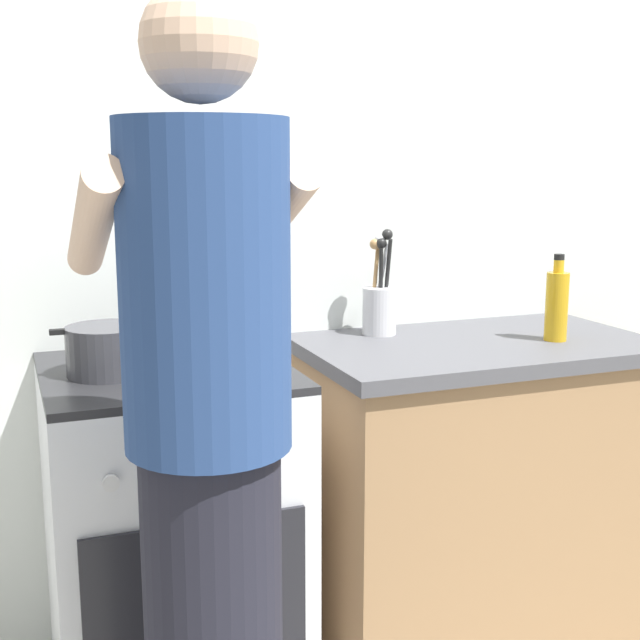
% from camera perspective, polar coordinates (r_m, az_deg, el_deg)
% --- Properties ---
extents(back_wall, '(3.20, 0.10, 2.50)m').
position_cam_1_polar(back_wall, '(2.55, 0.09, 7.25)').
color(back_wall, silver).
rests_on(back_wall, ground).
extents(countertop, '(1.00, 0.60, 0.90)m').
position_cam_1_polar(countertop, '(2.58, 10.40, -11.18)').
color(countertop, '#99724C').
rests_on(countertop, ground).
extents(stove_range, '(0.60, 0.62, 0.90)m').
position_cam_1_polar(stove_range, '(2.27, -10.03, -14.34)').
color(stove_range, silver).
rests_on(stove_range, ground).
extents(pot, '(0.26, 0.20, 0.12)m').
position_cam_1_polar(pot, '(2.08, -14.23, -2.01)').
color(pot, '#38383D').
rests_on(pot, stove_range).
extents(mixing_bowl, '(0.29, 0.29, 0.08)m').
position_cam_1_polar(mixing_bowl, '(2.10, -6.51, -2.01)').
color(mixing_bowl, '#B7B7BC').
rests_on(mixing_bowl, stove_range).
extents(utensil_crock, '(0.10, 0.10, 0.31)m').
position_cam_1_polar(utensil_crock, '(2.48, 4.07, 1.13)').
color(utensil_crock, silver).
rests_on(utensil_crock, countertop).
extents(oil_bottle, '(0.06, 0.06, 0.25)m').
position_cam_1_polar(oil_bottle, '(2.48, 15.78, 1.02)').
color(oil_bottle, gold).
rests_on(oil_bottle, countertop).
extents(person, '(0.41, 0.50, 1.70)m').
position_cam_1_polar(person, '(1.57, -7.53, -9.78)').
color(person, black).
rests_on(person, ground).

